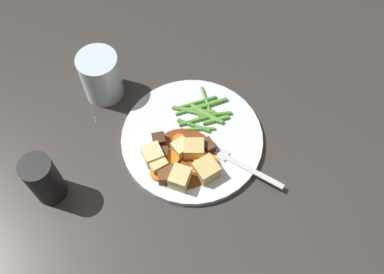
{
  "coord_description": "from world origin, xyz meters",
  "views": [
    {
      "loc": [
        0.4,
        0.05,
        0.73
      ],
      "look_at": [
        0.0,
        0.0,
        0.01
      ],
      "focal_mm": 40.69,
      "sensor_mm": 36.0,
      "label": 1
    }
  ],
  "objects_px": {
    "potato_chunk_1": "(194,149)",
    "potato_chunk_4": "(180,178)",
    "potato_chunk_0": "(153,155)",
    "dinner_plate": "(192,139)",
    "potato_chunk_3": "(157,163)",
    "fork": "(237,163)",
    "carrot_slice_5": "(172,158)",
    "meat_chunk_2": "(159,140)",
    "water_glass": "(101,76)",
    "carrot_slice_0": "(160,172)",
    "meat_chunk_3": "(166,174)",
    "carrot_slice_3": "(179,141)",
    "carrot_slice_1": "(202,160)",
    "meat_chunk_0": "(208,145)",
    "meat_chunk_1": "(160,153)",
    "potato_chunk_5": "(206,169)",
    "pepper_mill": "(44,179)",
    "carrot_slice_2": "(209,163)",
    "potato_chunk_2": "(181,148)",
    "carrot_slice_4": "(198,169)"
  },
  "relations": [
    {
      "from": "meat_chunk_1",
      "to": "water_glass",
      "type": "distance_m",
      "value": 0.2
    },
    {
      "from": "potato_chunk_0",
      "to": "meat_chunk_3",
      "type": "bearing_deg",
      "value": 41.69
    },
    {
      "from": "potato_chunk_5",
      "to": "carrot_slice_2",
      "type": "bearing_deg",
      "value": 168.32
    },
    {
      "from": "dinner_plate",
      "to": "carrot_slice_2",
      "type": "xyz_separation_m",
      "value": [
        0.05,
        0.04,
        0.01
      ]
    },
    {
      "from": "meat_chunk_2",
      "to": "potato_chunk_2",
      "type": "bearing_deg",
      "value": 71.81
    },
    {
      "from": "potato_chunk_5",
      "to": "meat_chunk_2",
      "type": "xyz_separation_m",
      "value": [
        -0.05,
        -0.09,
        -0.0
      ]
    },
    {
      "from": "meat_chunk_0",
      "to": "meat_chunk_1",
      "type": "bearing_deg",
      "value": -72.22
    },
    {
      "from": "meat_chunk_0",
      "to": "meat_chunk_1",
      "type": "relative_size",
      "value": 0.92
    },
    {
      "from": "dinner_plate",
      "to": "carrot_slice_1",
      "type": "xyz_separation_m",
      "value": [
        0.05,
        0.02,
        0.01
      ]
    },
    {
      "from": "carrot_slice_2",
      "to": "potato_chunk_1",
      "type": "xyz_separation_m",
      "value": [
        -0.02,
        -0.03,
        0.01
      ]
    },
    {
      "from": "potato_chunk_1",
      "to": "potato_chunk_3",
      "type": "bearing_deg",
      "value": -60.5
    },
    {
      "from": "potato_chunk_3",
      "to": "pepper_mill",
      "type": "height_order",
      "value": "pepper_mill"
    },
    {
      "from": "carrot_slice_2",
      "to": "potato_chunk_4",
      "type": "bearing_deg",
      "value": -50.32
    },
    {
      "from": "carrot_slice_2",
      "to": "meat_chunk_0",
      "type": "relative_size",
      "value": 1.26
    },
    {
      "from": "carrot_slice_0",
      "to": "potato_chunk_1",
      "type": "distance_m",
      "value": 0.08
    },
    {
      "from": "carrot_slice_1",
      "to": "meat_chunk_2",
      "type": "distance_m",
      "value": 0.09
    },
    {
      "from": "carrot_slice_2",
      "to": "carrot_slice_1",
      "type": "bearing_deg",
      "value": -112.99
    },
    {
      "from": "potato_chunk_5",
      "to": "potato_chunk_1",
      "type": "bearing_deg",
      "value": -144.58
    },
    {
      "from": "potato_chunk_1",
      "to": "potato_chunk_4",
      "type": "distance_m",
      "value": 0.06
    },
    {
      "from": "carrot_slice_2",
      "to": "dinner_plate",
      "type": "bearing_deg",
      "value": -145.21
    },
    {
      "from": "potato_chunk_0",
      "to": "potato_chunk_5",
      "type": "relative_size",
      "value": 0.87
    },
    {
      "from": "meat_chunk_3",
      "to": "carrot_slice_3",
      "type": "bearing_deg",
      "value": 169.19
    },
    {
      "from": "carrot_slice_3",
      "to": "meat_chunk_2",
      "type": "xyz_separation_m",
      "value": [
        0.0,
        -0.04,
        0.0
      ]
    },
    {
      "from": "potato_chunk_4",
      "to": "fork",
      "type": "height_order",
      "value": "potato_chunk_4"
    },
    {
      "from": "carrot_slice_5",
      "to": "carrot_slice_3",
      "type": "bearing_deg",
      "value": 164.89
    },
    {
      "from": "carrot_slice_5",
      "to": "potato_chunk_3",
      "type": "bearing_deg",
      "value": -53.47
    },
    {
      "from": "meat_chunk_1",
      "to": "fork",
      "type": "height_order",
      "value": "meat_chunk_1"
    },
    {
      "from": "carrot_slice_1",
      "to": "potato_chunk_0",
      "type": "distance_m",
      "value": 0.09
    },
    {
      "from": "dinner_plate",
      "to": "carrot_slice_0",
      "type": "height_order",
      "value": "carrot_slice_0"
    },
    {
      "from": "dinner_plate",
      "to": "potato_chunk_0",
      "type": "relative_size",
      "value": 8.02
    },
    {
      "from": "carrot_slice_5",
      "to": "meat_chunk_2",
      "type": "relative_size",
      "value": 1.28
    },
    {
      "from": "carrot_slice_3",
      "to": "meat_chunk_2",
      "type": "relative_size",
      "value": 1.04
    },
    {
      "from": "meat_chunk_1",
      "to": "pepper_mill",
      "type": "height_order",
      "value": "pepper_mill"
    },
    {
      "from": "dinner_plate",
      "to": "potato_chunk_3",
      "type": "height_order",
      "value": "potato_chunk_3"
    },
    {
      "from": "potato_chunk_0",
      "to": "dinner_plate",
      "type": "bearing_deg",
      "value": 129.17
    },
    {
      "from": "potato_chunk_2",
      "to": "meat_chunk_2",
      "type": "bearing_deg",
      "value": -108.19
    },
    {
      "from": "dinner_plate",
      "to": "meat_chunk_0",
      "type": "distance_m",
      "value": 0.04
    },
    {
      "from": "dinner_plate",
      "to": "potato_chunk_3",
      "type": "xyz_separation_m",
      "value": [
        0.07,
        -0.06,
        0.02
      ]
    },
    {
      "from": "potato_chunk_4",
      "to": "meat_chunk_3",
      "type": "height_order",
      "value": "potato_chunk_4"
    },
    {
      "from": "carrot_slice_0",
      "to": "water_glass",
      "type": "relative_size",
      "value": 0.34
    },
    {
      "from": "carrot_slice_1",
      "to": "carrot_slice_4",
      "type": "relative_size",
      "value": 1.28
    },
    {
      "from": "dinner_plate",
      "to": "meat_chunk_0",
      "type": "height_order",
      "value": "meat_chunk_0"
    },
    {
      "from": "meat_chunk_2",
      "to": "meat_chunk_3",
      "type": "height_order",
      "value": "same"
    },
    {
      "from": "meat_chunk_0",
      "to": "potato_chunk_1",
      "type": "bearing_deg",
      "value": -62.17
    },
    {
      "from": "carrot_slice_0",
      "to": "potato_chunk_1",
      "type": "bearing_deg",
      "value": 131.01
    },
    {
      "from": "potato_chunk_1",
      "to": "meat_chunk_1",
      "type": "xyz_separation_m",
      "value": [
        0.01,
        -0.06,
        -0.01
      ]
    },
    {
      "from": "potato_chunk_3",
      "to": "carrot_slice_5",
      "type": "bearing_deg",
      "value": 126.53
    },
    {
      "from": "fork",
      "to": "water_glass",
      "type": "relative_size",
      "value": 1.63
    },
    {
      "from": "water_glass",
      "to": "dinner_plate",
      "type": "bearing_deg",
      "value": 63.76
    },
    {
      "from": "potato_chunk_4",
      "to": "fork",
      "type": "relative_size",
      "value": 0.23
    }
  ]
}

